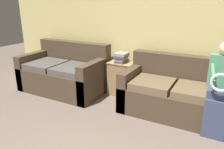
# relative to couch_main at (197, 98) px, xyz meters

# --- Properties ---
(wall_back) EXTENTS (7.18, 0.06, 2.55)m
(wall_back) POSITION_rel_couch_main_xyz_m (-0.63, 0.51, 0.95)
(wall_back) COLOR #DBCC7F
(wall_back) RESTS_ON ground_plane
(couch_main) EXTENTS (2.27, 0.85, 0.89)m
(couch_main) POSITION_rel_couch_main_xyz_m (0.00, 0.00, 0.00)
(couch_main) COLOR #473828
(couch_main) RESTS_ON ground_plane
(couch_side) EXTENTS (1.64, 0.94, 0.94)m
(couch_side) POSITION_rel_couch_main_xyz_m (-2.49, -0.08, 0.02)
(couch_side) COLOR #473828
(couch_side) RESTS_ON ground_plane
(child_left_seated) EXTENTS (0.34, 0.38, 1.24)m
(child_left_seated) POSITION_rel_couch_main_xyz_m (0.29, -0.35, 0.35)
(child_left_seated) COLOR #384260
(child_left_seated) RESTS_ON ground_plane
(side_shelf) EXTENTS (0.46, 0.39, 0.64)m
(side_shelf) POSITION_rel_couch_main_xyz_m (-1.39, 0.26, 0.01)
(side_shelf) COLOR #9E7A51
(side_shelf) RESTS_ON ground_plane
(book_stack) EXTENTS (0.21, 0.30, 0.18)m
(book_stack) POSITION_rel_couch_main_xyz_m (-1.39, 0.26, 0.41)
(book_stack) COLOR #4C4C56
(book_stack) RESTS_ON side_shelf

